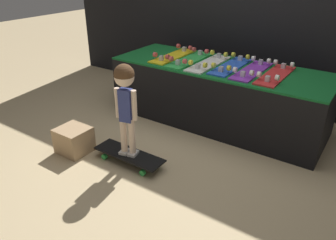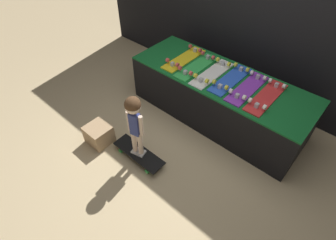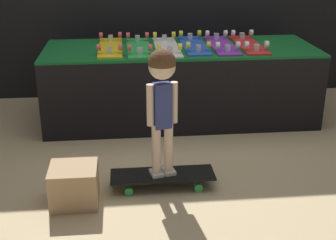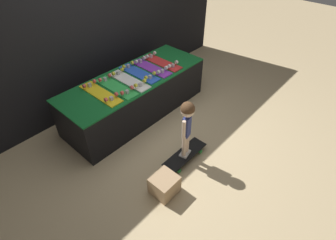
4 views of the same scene
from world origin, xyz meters
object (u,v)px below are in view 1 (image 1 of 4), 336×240
object	(u,v)px
skateboard_purple_on_rack	(252,70)
child	(125,93)
skateboard_yellow_on_rack	(173,55)
skateboard_red_on_rack	(276,74)
skateboard_white_on_rack	(209,63)
storage_box	(74,140)
skateboard_blue_on_rack	(231,65)
skateboard_on_floor	(129,155)
skateboard_green_on_rack	(190,59)

from	to	relation	value
skateboard_purple_on_rack	child	distance (m)	1.35
skateboard_yellow_on_rack	skateboard_red_on_rack	distance (m)	1.18
skateboard_white_on_rack	storage_box	distance (m)	1.59
skateboard_white_on_rack	child	bearing A→B (deg)	-96.92
skateboard_white_on_rack	skateboard_blue_on_rack	distance (m)	0.24
skateboard_purple_on_rack	skateboard_white_on_rack	bearing A→B (deg)	-177.12
child	storage_box	xyz separation A→B (m)	(-0.55, -0.14, -0.55)
skateboard_yellow_on_rack	skateboard_purple_on_rack	xyz separation A→B (m)	(0.94, -0.01, 0.00)
skateboard_red_on_rack	storage_box	world-z (taller)	skateboard_red_on_rack
skateboard_blue_on_rack	skateboard_red_on_rack	distance (m)	0.47
skateboard_on_floor	skateboard_purple_on_rack	bearing A→B (deg)	62.87
skateboard_purple_on_rack	skateboard_red_on_rack	world-z (taller)	same
skateboard_red_on_rack	skateboard_on_floor	bearing A→B (deg)	-125.35
skateboard_red_on_rack	skateboard_blue_on_rack	bearing A→B (deg)	177.58
skateboard_yellow_on_rack	skateboard_white_on_rack	size ratio (longest dim) A/B	1.00
skateboard_yellow_on_rack	skateboard_blue_on_rack	size ratio (longest dim) A/B	1.00
skateboard_green_on_rack	skateboard_red_on_rack	size ratio (longest dim) A/B	1.00
skateboard_white_on_rack	skateboard_green_on_rack	bearing A→B (deg)	-179.85
skateboard_green_on_rack	skateboard_purple_on_rack	xyz separation A→B (m)	(0.71, 0.02, 0.00)
skateboard_red_on_rack	skateboard_on_floor	xyz separation A→B (m)	(-0.85, -1.20, -0.59)
skateboard_on_floor	child	world-z (taller)	child
skateboard_green_on_rack	skateboard_purple_on_rack	size ratio (longest dim) A/B	1.00
skateboard_yellow_on_rack	skateboard_purple_on_rack	bearing A→B (deg)	-0.59
skateboard_blue_on_rack	skateboard_red_on_rack	world-z (taller)	same
storage_box	skateboard_red_on_rack	bearing A→B (deg)	43.75
skateboard_blue_on_rack	storage_box	world-z (taller)	skateboard_blue_on_rack
skateboard_green_on_rack	storage_box	xyz separation A→B (m)	(-0.46, -1.32, -0.54)
skateboard_yellow_on_rack	storage_box	size ratio (longest dim) A/B	2.50
skateboard_blue_on_rack	child	bearing A→B (deg)	-107.26
skateboard_yellow_on_rack	storage_box	xyz separation A→B (m)	(-0.22, -1.35, -0.54)
skateboard_yellow_on_rack	storage_box	bearing A→B (deg)	-99.35
skateboard_green_on_rack	child	size ratio (longest dim) A/B	0.87
child	skateboard_yellow_on_rack	bearing A→B (deg)	92.31
skateboard_yellow_on_rack	skateboard_white_on_rack	world-z (taller)	same
skateboard_yellow_on_rack	skateboard_red_on_rack	world-z (taller)	same
skateboard_blue_on_rack	skateboard_on_floor	world-z (taller)	skateboard_blue_on_rack
skateboard_purple_on_rack	skateboard_blue_on_rack	bearing A→B (deg)	175.29
skateboard_purple_on_rack	skateboard_red_on_rack	size ratio (longest dim) A/B	1.00
storage_box	skateboard_yellow_on_rack	bearing A→B (deg)	80.65
skateboard_white_on_rack	skateboard_purple_on_rack	size ratio (longest dim) A/B	1.00
skateboard_red_on_rack	storage_box	distance (m)	2.02
skateboard_green_on_rack	skateboard_white_on_rack	distance (m)	0.24
skateboard_blue_on_rack	skateboard_on_floor	size ratio (longest dim) A/B	1.06
skateboard_green_on_rack	skateboard_on_floor	size ratio (longest dim) A/B	1.06
skateboard_white_on_rack	skateboard_blue_on_rack	bearing A→B (deg)	10.38
skateboard_white_on_rack	child	distance (m)	1.18
skateboard_blue_on_rack	skateboard_yellow_on_rack	bearing A→B (deg)	-179.21
skateboard_white_on_rack	child	xyz separation A→B (m)	(-0.14, -1.18, 0.01)
skateboard_purple_on_rack	storage_box	distance (m)	1.86
child	skateboard_purple_on_rack	bearing A→B (deg)	49.96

